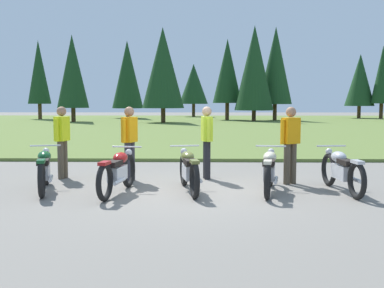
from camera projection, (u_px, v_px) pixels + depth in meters
name	position (u px, v px, depth m)	size (l,w,h in m)	color
ground_plane	(191.00, 192.00, 9.18)	(140.00, 140.00, 0.00)	slate
grass_moorland	(199.00, 124.00, 35.68)	(80.00, 44.00, 0.10)	#5B7033
forest_treeline	(198.00, 72.00, 42.40)	(40.65, 24.67, 8.58)	#47331E
motorcycle_british_green	(44.00, 169.00, 9.25)	(0.78, 2.05, 0.88)	black
motorcycle_red	(118.00, 171.00, 8.98)	(0.62, 2.09, 0.88)	black
motorcycle_olive	(189.00, 170.00, 9.19)	(0.69, 2.09, 0.88)	black
motorcycle_cream	(269.00, 170.00, 9.13)	(0.67, 2.08, 0.88)	black
motorcycle_silver	(342.00, 170.00, 9.15)	(0.62, 2.10, 0.88)	black
rider_checking_bike	(130.00, 139.00, 10.40)	(0.34, 0.52, 1.67)	#2D2D38
rider_near_row_end	(62.00, 138.00, 10.74)	(0.29, 0.54, 1.67)	#4C4233
rider_with_back_turned	(207.00, 138.00, 10.69)	(0.27, 0.54, 1.67)	black
rider_in_hivis_vest	(290.00, 140.00, 10.01)	(0.48, 0.38, 1.67)	#4C4233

